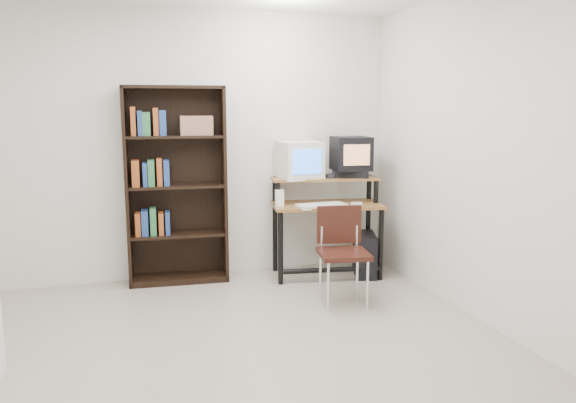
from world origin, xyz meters
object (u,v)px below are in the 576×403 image
object	(u,v)px
crt_monitor	(299,160)
bookshelf	(176,184)
pc_tower	(365,254)
computer_desk	(326,209)
school_chair	(342,244)
crt_tv	(351,153)

from	to	relation	value
crt_monitor	bookshelf	bearing A→B (deg)	171.01
pc_tower	bookshelf	bearing A→B (deg)	-173.53
computer_desk	crt_monitor	bearing A→B (deg)	154.79
bookshelf	pc_tower	bearing A→B (deg)	-7.17
computer_desk	school_chair	bearing A→B (deg)	-91.91
school_chair	crt_monitor	bearing A→B (deg)	104.43
crt_monitor	school_chair	xyz separation A→B (m)	(0.09, -0.93, -0.65)
crt_monitor	crt_tv	distance (m)	0.53
computer_desk	pc_tower	xyz separation A→B (m)	(0.38, -0.11, -0.46)
crt_tv	school_chair	size ratio (longest dim) A/B	0.46
crt_monitor	school_chair	world-z (taller)	crt_monitor
computer_desk	pc_tower	distance (m)	0.61
pc_tower	bookshelf	size ratio (longest dim) A/B	0.24
computer_desk	bookshelf	xyz separation A→B (m)	(-1.45, 0.24, 0.29)
pc_tower	bookshelf	world-z (taller)	bookshelf
computer_desk	crt_tv	world-z (taller)	crt_tv
crt_monitor	school_chair	size ratio (longest dim) A/B	0.52
crt_tv	pc_tower	world-z (taller)	crt_tv
computer_desk	bookshelf	world-z (taller)	bookshelf
crt_tv	pc_tower	size ratio (longest dim) A/B	0.85
pc_tower	computer_desk	bearing A→B (deg)	-179.17
crt_tv	bookshelf	distance (m)	1.76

